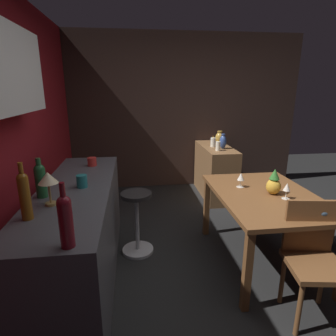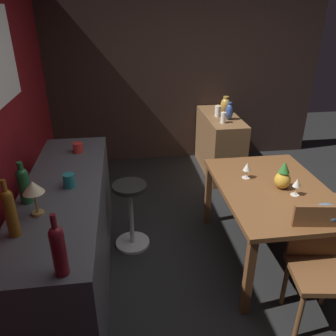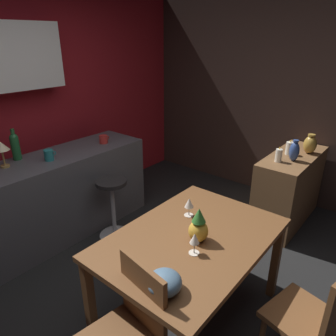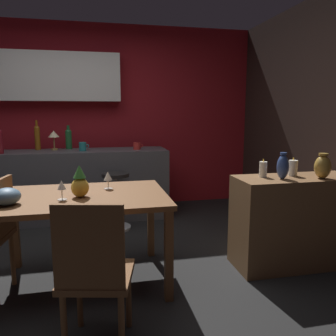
{
  "view_description": "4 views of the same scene",
  "coord_description": "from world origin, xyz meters",
  "views": [
    {
      "loc": [
        -2.3,
        1.0,
        1.72
      ],
      "look_at": [
        0.84,
        0.6,
        0.81
      ],
      "focal_mm": 29.88,
      "sensor_mm": 36.0,
      "label": 1
    },
    {
      "loc": [
        -2.3,
        1.0,
        2.15
      ],
      "look_at": [
        0.62,
        0.6,
        0.72
      ],
      "focal_mm": 35.61,
      "sensor_mm": 36.0,
      "label": 2
    },
    {
      "loc": [
        -1.45,
        -1.28,
        2.03
      ],
      "look_at": [
        0.84,
        0.6,
        0.78
      ],
      "focal_mm": 33.42,
      "sensor_mm": 36.0,
      "label": 3
    },
    {
      "loc": [
        0.19,
        -2.94,
        1.4
      ],
      "look_at": [
        0.94,
        0.57,
        0.79
      ],
      "focal_mm": 36.18,
      "sensor_mm": 36.0,
      "label": 4
    }
  ],
  "objects": [
    {
      "name": "ground_plane",
      "position": [
        0.0,
        0.0,
        0.0
      ],
      "size": [
        9.0,
        9.0,
        0.0
      ],
      "primitive_type": "plane",
      "color": "black"
    },
    {
      "name": "wall_side_right",
      "position": [
        2.55,
        0.3,
        1.3
      ],
      "size": [
        0.1,
        4.4,
        2.6
      ],
      "primitive_type": "cube",
      "color": "#33231E",
      "rests_on": "ground_plane"
    },
    {
      "name": "dining_table",
      "position": [
        0.07,
        -0.25,
        0.66
      ],
      "size": [
        1.32,
        0.92,
        0.74
      ],
      "color": "brown",
      "rests_on": "ground_plane"
    },
    {
      "name": "kitchen_counter",
      "position": [
        0.05,
        1.51,
        0.45
      ],
      "size": [
        2.1,
        0.6,
        0.9
      ],
      "primitive_type": "cube",
      "color": "#4C4C51",
      "rests_on": "ground_plane"
    },
    {
      "name": "sideboard_cabinet",
      "position": [
        1.93,
        -0.31,
        0.41
      ],
      "size": [
        1.1,
        0.44,
        0.82
      ],
      "primitive_type": "cube",
      "color": "brown",
      "rests_on": "ground_plane"
    },
    {
      "name": "chair_near_window",
      "position": [
        -0.62,
        -0.31,
        0.5
      ],
      "size": [
        0.46,
        0.46,
        0.91
      ],
      "color": "brown",
      "rests_on": "ground_plane"
    },
    {
      "name": "bar_stool",
      "position": [
        0.4,
        0.99,
        0.36
      ],
      "size": [
        0.34,
        0.34,
        0.68
      ],
      "color": "#262323",
      "rests_on": "ground_plane"
    },
    {
      "name": "wine_glass_left",
      "position": [
        0.28,
        -0.07,
        0.85
      ],
      "size": [
        0.07,
        0.07,
        0.15
      ],
      "color": "silver",
      "rests_on": "dining_table"
    },
    {
      "name": "wine_glass_right",
      "position": [
        -0.07,
        -0.37,
        0.85
      ],
      "size": [
        0.07,
        0.07,
        0.15
      ],
      "color": "silver",
      "rests_on": "dining_table"
    },
    {
      "name": "pineapple_centerpiece",
      "position": [
        0.06,
        -0.31,
        0.85
      ],
      "size": [
        0.14,
        0.14,
        0.25
      ],
      "color": "gold",
      "rests_on": "dining_table"
    },
    {
      "name": "fruit_bowl",
      "position": [
        -0.44,
        -0.43,
        0.8
      ],
      "size": [
        0.19,
        0.19,
        0.12
      ],
      "primitive_type": "ellipsoid",
      "color": "slate",
      "rests_on": "dining_table"
    },
    {
      "name": "wine_bottle_green",
      "position": [
        -0.16,
        1.72,
        1.05
      ],
      "size": [
        0.08,
        0.08,
        0.31
      ],
      "color": "#1E592D",
      "rests_on": "kitchen_counter"
    },
    {
      "name": "wine_bottle_ruby",
      "position": [
        -0.92,
        1.37,
        1.06
      ],
      "size": [
        0.08,
        0.08,
        0.36
      ],
      "color": "maroon",
      "rests_on": "kitchen_counter"
    },
    {
      "name": "wine_bottle_amber",
      "position": [
        -0.54,
        1.7,
        1.07
      ],
      "size": [
        0.07,
        0.07,
        0.38
      ],
      "color": "#8C5114",
      "rests_on": "kitchen_counter"
    },
    {
      "name": "cup_teal",
      "position": [
        0.03,
        1.45,
        0.95
      ],
      "size": [
        0.12,
        0.09,
        0.11
      ],
      "color": "teal",
      "rests_on": "kitchen_counter"
    },
    {
      "name": "cup_red",
      "position": [
        0.72,
        1.45,
        0.95
      ],
      "size": [
        0.13,
        0.09,
        0.09
      ],
      "color": "red",
      "rests_on": "kitchen_counter"
    },
    {
      "name": "counter_lamp",
      "position": [
        -0.33,
        1.61,
        1.09
      ],
      "size": [
        0.14,
        0.14,
        0.25
      ],
      "color": "#A58447",
      "rests_on": "kitchen_counter"
    },
    {
      "name": "pillar_candle_tall",
      "position": [
        1.63,
        -0.24,
        0.89
      ],
      "size": [
        0.07,
        0.07,
        0.16
      ],
      "color": "white",
      "rests_on": "sideboard_cabinet"
    },
    {
      "name": "pillar_candle_short",
      "position": [
        1.92,
        -0.25,
        0.89
      ],
      "size": [
        0.08,
        0.08,
        0.17
      ],
      "color": "white",
      "rests_on": "sideboard_cabinet"
    },
    {
      "name": "vase_brass",
      "position": [
        2.1,
        -0.41,
        0.92
      ],
      "size": [
        0.14,
        0.14,
        0.22
      ],
      "color": "#B78C38",
      "rests_on": "sideboard_cabinet"
    },
    {
      "name": "vase_ceramic_blue",
      "position": [
        1.75,
        -0.35,
        0.93
      ],
      "size": [
        0.1,
        0.1,
        0.23
      ],
      "color": "#334C8C",
      "rests_on": "sideboard_cabinet"
    }
  ]
}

